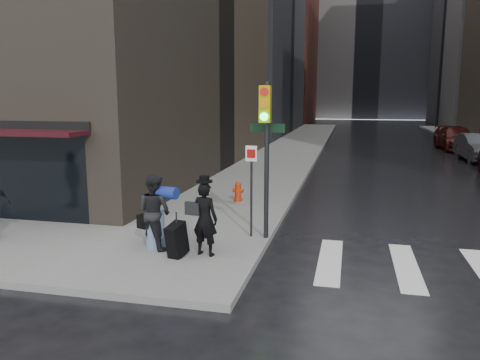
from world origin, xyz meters
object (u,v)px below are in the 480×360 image
(parked_car_3, at_px, (456,139))
(traffic_light, at_px, (265,139))
(parked_car_2, at_px, (478,147))
(man_overcoat, at_px, (199,222))
(fire_hydrant, at_px, (238,192))
(parked_car_4, at_px, (446,133))
(man_jeans, at_px, (155,211))

(parked_car_3, bearing_deg, traffic_light, -112.78)
(parked_car_2, bearing_deg, man_overcoat, -119.79)
(traffic_light, bearing_deg, man_overcoat, -123.12)
(fire_hydrant, bearing_deg, parked_car_4, 66.78)
(man_jeans, distance_m, fire_hydrant, 5.28)
(man_jeans, bearing_deg, parked_car_4, -88.87)
(man_overcoat, relative_size, parked_car_2, 0.38)
(man_overcoat, bearing_deg, parked_car_4, -97.46)
(traffic_light, height_order, parked_car_3, traffic_light)
(man_jeans, bearing_deg, man_overcoat, -171.54)
(man_jeans, bearing_deg, fire_hydrant, -75.66)
(man_jeans, height_order, parked_car_4, man_jeans)
(man_overcoat, distance_m, fire_hydrant, 5.52)
(man_overcoat, relative_size, man_jeans, 1.05)
(parked_car_4, bearing_deg, parked_car_3, -88.88)
(traffic_light, distance_m, parked_car_2, 20.11)
(man_overcoat, bearing_deg, traffic_light, -115.17)
(parked_car_2, height_order, parked_car_3, parked_car_3)
(parked_car_3, height_order, parked_car_4, parked_car_3)
(man_jeans, bearing_deg, traffic_light, -129.01)
(traffic_light, relative_size, parked_car_4, 0.92)
(traffic_light, height_order, fire_hydrant, traffic_light)
(man_overcoat, height_order, man_jeans, man_overcoat)
(man_overcoat, distance_m, parked_car_2, 21.93)
(parked_car_2, xyz_separation_m, parked_car_4, (0.43, 11.87, -0.07))
(man_jeans, distance_m, parked_car_4, 33.17)
(parked_car_3, relative_size, parked_car_4, 1.30)
(traffic_light, xyz_separation_m, parked_car_2, (9.05, 17.87, -1.81))
(man_jeans, height_order, traffic_light, traffic_light)
(fire_hydrant, bearing_deg, traffic_light, -67.91)
(traffic_light, height_order, parked_car_2, traffic_light)
(parked_car_2, distance_m, parked_car_3, 5.94)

